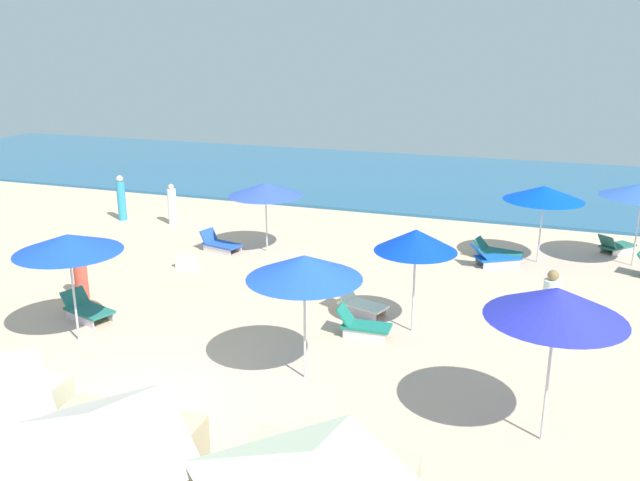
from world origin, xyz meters
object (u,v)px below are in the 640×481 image
at_px(lounge_chair_3_0, 87,309).
at_px(beachgoer_1, 121,199).
at_px(umbrella_0, 544,193).
at_px(lounge_chair_0_1, 496,252).
at_px(cooler_box_0, 186,262).
at_px(umbrella_3, 68,243).
at_px(beachgoer_0, 80,273).
at_px(lounge_chair_2_0, 362,325).
at_px(umbrella_1, 556,303).
at_px(umbrella_6, 304,267).
at_px(umbrella_2, 416,240).
at_px(lounge_chair_7_0, 220,244).
at_px(lounge_chair_4_1, 616,246).
at_px(lounge_chair_0_0, 494,257).
at_px(beachgoer_3, 550,309).
at_px(umbrella_7, 266,189).
at_px(lounge_chair_2_1, 359,303).
at_px(beachgoer_2, 172,206).

relative_size(lounge_chair_3_0, beachgoer_1, 0.85).
relative_size(umbrella_0, lounge_chair_0_1, 1.55).
bearing_deg(cooler_box_0, umbrella_0, 31.55).
xyz_separation_m(umbrella_3, beachgoer_0, (-1.58, 2.11, -1.58)).
xyz_separation_m(lounge_chair_2_0, lounge_chair_3_0, (-6.62, -1.34, -0.01)).
height_order(umbrella_1, umbrella_6, umbrella_1).
bearing_deg(cooler_box_0, umbrella_2, -7.36).
bearing_deg(lounge_chair_7_0, beachgoer_1, 80.72).
height_order(lounge_chair_4_1, umbrella_6, umbrella_6).
distance_m(lounge_chair_0_1, umbrella_3, 12.65).
bearing_deg(beachgoer_1, lounge_chair_7_0, 30.95).
bearing_deg(lounge_chair_4_1, umbrella_2, 100.28).
xyz_separation_m(lounge_chair_0_0, umbrella_6, (-2.91, -8.47, 2.10)).
bearing_deg(beachgoer_3, lounge_chair_2_0, 51.88).
height_order(lounge_chair_0_0, umbrella_7, umbrella_7).
bearing_deg(umbrella_2, umbrella_6, -117.88).
relative_size(umbrella_1, cooler_box_0, 5.17).
bearing_deg(cooler_box_0, lounge_chair_2_1, -6.02).
relative_size(lounge_chair_2_1, beachgoer_3, 0.84).
height_order(umbrella_7, beachgoer_0, umbrella_7).
distance_m(umbrella_0, cooler_box_0, 10.96).
bearing_deg(beachgoer_0, lounge_chair_3_0, 56.52).
relative_size(umbrella_2, beachgoer_3, 1.44).
bearing_deg(lounge_chair_0_1, lounge_chair_7_0, 117.42).
bearing_deg(lounge_chair_0_0, umbrella_3, 102.74).
height_order(lounge_chair_0_0, umbrella_6, umbrella_6).
bearing_deg(lounge_chair_0_0, beachgoer_2, 52.97).
bearing_deg(lounge_chair_4_1, cooler_box_0, 67.28).
xyz_separation_m(umbrella_1, beachgoer_3, (-0.02, 4.04, -1.70)).
distance_m(lounge_chair_0_1, beachgoer_0, 12.27).
xyz_separation_m(lounge_chair_7_0, beachgoer_2, (-3.23, 2.37, 0.47)).
bearing_deg(lounge_chair_4_1, lounge_chair_7_0, 60.25).
bearing_deg(lounge_chair_2_0, umbrella_0, -30.09).
distance_m(lounge_chair_2_0, beachgoer_1, 13.47).
relative_size(umbrella_6, beachgoer_0, 1.67).
bearing_deg(cooler_box_0, lounge_chair_2_0, -15.05).
distance_m(umbrella_6, umbrella_7, 8.55).
bearing_deg(umbrella_2, lounge_chair_4_1, 58.94).
height_order(lounge_chair_2_1, beachgoer_3, beachgoer_3).
relative_size(umbrella_7, beachgoer_0, 1.53).
bearing_deg(cooler_box_0, umbrella_7, 64.01).
bearing_deg(beachgoer_1, lounge_chair_2_1, 26.61).
distance_m(lounge_chair_2_0, lounge_chair_3_0, 6.75).
distance_m(umbrella_6, cooler_box_0, 8.05).
bearing_deg(umbrella_1, lounge_chair_4_1, 80.85).
bearing_deg(beachgoer_0, lounge_chair_2_0, 105.68).
distance_m(lounge_chair_2_1, lounge_chair_7_0, 6.67).
height_order(lounge_chair_4_1, cooler_box_0, lounge_chair_4_1).
xyz_separation_m(lounge_chair_0_0, beachgoer_0, (-9.98, -6.47, 0.47)).
bearing_deg(lounge_chair_0_1, beachgoer_0, 138.72).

